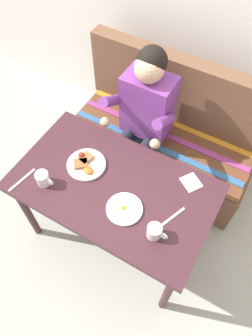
% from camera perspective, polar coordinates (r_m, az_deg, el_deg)
% --- Properties ---
extents(ground_plane, '(8.00, 8.00, 0.00)m').
position_cam_1_polar(ground_plane, '(2.51, -1.74, -11.73)').
color(ground_plane, '#AAAB9D').
extents(table, '(1.20, 0.70, 0.73)m').
position_cam_1_polar(table, '(1.93, -2.23, -4.40)').
color(table, '#3F2028').
rests_on(table, ground).
extents(couch, '(1.44, 0.56, 1.00)m').
position_cam_1_polar(couch, '(2.59, 6.84, 4.94)').
color(couch, brown).
rests_on(couch, ground).
extents(person, '(0.45, 0.61, 1.21)m').
position_cam_1_polar(person, '(2.20, 3.09, 9.84)').
color(person, '#78388D').
rests_on(person, ground).
extents(plate_breakfast, '(0.24, 0.24, 0.05)m').
position_cam_1_polar(plate_breakfast, '(1.94, -7.32, 0.77)').
color(plate_breakfast, white).
rests_on(plate_breakfast, table).
extents(plate_eggs, '(0.21, 0.21, 0.04)m').
position_cam_1_polar(plate_eggs, '(1.77, -0.31, -7.41)').
color(plate_eggs, white).
rests_on(plate_eggs, table).
extents(coffee_mug, '(0.12, 0.08, 0.09)m').
position_cam_1_polar(coffee_mug, '(1.89, -14.80, -1.85)').
color(coffee_mug, white).
rests_on(coffee_mug, table).
extents(coffee_mug_second, '(0.12, 0.08, 0.09)m').
position_cam_1_polar(coffee_mug_second, '(1.68, 5.23, -11.39)').
color(coffee_mug_second, white).
rests_on(coffee_mug_second, table).
extents(napkin, '(0.15, 0.15, 0.01)m').
position_cam_1_polar(napkin, '(1.90, 11.73, -2.57)').
color(napkin, silver).
rests_on(napkin, table).
extents(fork, '(0.08, 0.16, 0.00)m').
position_cam_1_polar(fork, '(1.78, 8.56, -8.70)').
color(fork, silver).
rests_on(fork, table).
extents(knife, '(0.05, 0.20, 0.00)m').
position_cam_1_polar(knife, '(1.97, -18.34, -2.07)').
color(knife, silver).
rests_on(knife, table).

